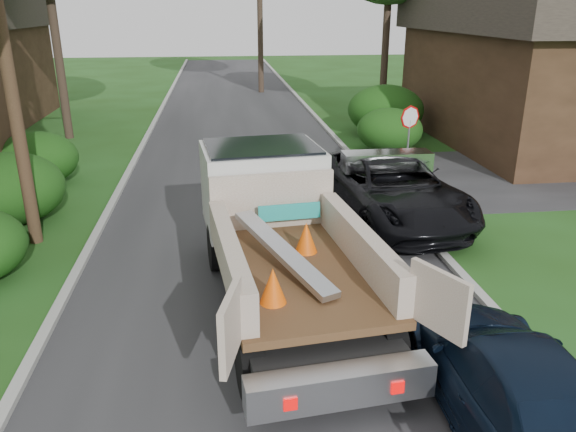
% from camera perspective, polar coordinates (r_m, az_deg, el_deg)
% --- Properties ---
extents(ground, '(120.00, 120.00, 0.00)m').
position_cam_1_polar(ground, '(10.04, -0.77, -12.27)').
color(ground, '#1F4313').
rests_on(ground, ground).
extents(road, '(8.00, 90.00, 0.02)m').
position_cam_1_polar(road, '(19.20, -4.05, 4.02)').
color(road, '#28282B').
rests_on(road, ground).
extents(curb_left, '(0.20, 90.00, 0.12)m').
position_cam_1_polar(curb_left, '(19.43, -16.24, 3.61)').
color(curb_left, '#9E9E99').
rests_on(curb_left, ground).
extents(curb_right, '(0.20, 90.00, 0.12)m').
position_cam_1_polar(curb_right, '(19.81, 7.91, 4.56)').
color(curb_right, '#9E9E99').
rests_on(curb_right, ground).
extents(stop_sign, '(0.71, 0.32, 2.48)m').
position_cam_1_polar(stop_sign, '(18.79, 12.22, 8.82)').
color(stop_sign, slate).
rests_on(stop_sign, ground).
extents(utility_pole, '(2.42, 1.25, 10.00)m').
position_cam_1_polar(utility_pole, '(14.14, -27.24, 17.31)').
color(utility_pole, '#382619').
rests_on(utility_pole, ground).
extents(house_right, '(9.72, 12.96, 6.20)m').
position_cam_1_polar(house_right, '(26.46, 25.48, 13.66)').
color(house_right, '#322014').
rests_on(house_right, ground).
extents(hedge_left_b, '(2.86, 2.86, 1.87)m').
position_cam_1_polar(hedge_left_b, '(16.54, -26.52, 2.50)').
color(hedge_left_b, '#153D0E').
rests_on(hedge_left_b, ground).
extents(hedge_left_c, '(2.60, 2.60, 1.70)m').
position_cam_1_polar(hedge_left_c, '(19.86, -24.20, 5.34)').
color(hedge_left_c, '#153D0E').
rests_on(hedge_left_c, ground).
extents(hedge_right_a, '(2.60, 2.60, 1.70)m').
position_cam_1_polar(hedge_right_a, '(22.88, 10.28, 8.62)').
color(hedge_right_a, '#153D0E').
rests_on(hedge_right_a, ground).
extents(hedge_right_b, '(3.38, 3.38, 2.21)m').
position_cam_1_polar(hedge_right_b, '(25.86, 9.89, 10.56)').
color(hedge_right_b, '#153D0E').
rests_on(hedge_right_b, ground).
extents(flatbed_truck, '(3.62, 7.26, 2.65)m').
position_cam_1_polar(flatbed_truck, '(11.26, -1.42, -0.26)').
color(flatbed_truck, black).
rests_on(flatbed_truck, ground).
extents(black_pickup, '(3.66, 6.47, 1.71)m').
position_cam_1_polar(black_pickup, '(15.39, 10.29, 2.84)').
color(black_pickup, black).
rests_on(black_pickup, ground).
extents(navy_suv, '(2.04, 4.73, 1.36)m').
position_cam_1_polar(navy_suv, '(8.46, 21.68, -15.40)').
color(navy_suv, black).
rests_on(navy_suv, ground).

